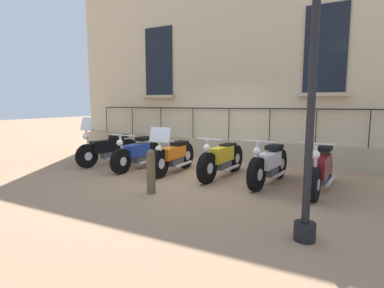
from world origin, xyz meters
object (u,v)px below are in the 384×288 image
(motorcycle_maroon, at_px, (321,171))
(bollard, at_px, (151,171))
(motorcycle_blue, at_px, (138,154))
(motorcycle_white, at_px, (269,165))
(motorcycle_black, at_px, (109,149))
(motorcycle_orange, at_px, (173,156))
(motorcycle_yellow, at_px, (222,159))

(motorcycle_maroon, height_order, bollard, motorcycle_maroon)
(motorcycle_blue, height_order, motorcycle_white, motorcycle_white)
(motorcycle_maroon, bearing_deg, motorcycle_white, -94.08)
(motorcycle_black, height_order, bollard, motorcycle_black)
(motorcycle_black, relative_size, motorcycle_blue, 1.06)
(motorcycle_orange, relative_size, motorcycle_white, 0.97)
(motorcycle_blue, height_order, motorcycle_yellow, motorcycle_yellow)
(motorcycle_blue, distance_m, motorcycle_maroon, 4.64)
(motorcycle_white, bearing_deg, motorcycle_orange, -88.96)
(motorcycle_blue, height_order, motorcycle_maroon, motorcycle_maroon)
(motorcycle_yellow, bearing_deg, motorcycle_blue, -85.23)
(motorcycle_blue, bearing_deg, motorcycle_black, -96.18)
(motorcycle_blue, xyz_separation_m, bollard, (1.73, 1.67, 0.04))
(motorcycle_maroon, bearing_deg, motorcycle_blue, -90.05)
(motorcycle_orange, distance_m, motorcycle_white, 2.45)
(motorcycle_blue, relative_size, motorcycle_white, 1.00)
(motorcycle_maroon, bearing_deg, bollard, -59.81)
(motorcycle_white, height_order, bollard, motorcycle_white)
(motorcycle_blue, relative_size, motorcycle_yellow, 0.94)
(motorcycle_black, bearing_deg, motorcycle_blue, 83.82)
(motorcycle_black, xyz_separation_m, motorcycle_blue, (0.13, 1.17, -0.04))
(motorcycle_blue, bearing_deg, motorcycle_yellow, 94.77)
(motorcycle_black, xyz_separation_m, motorcycle_yellow, (-0.07, 3.57, -0.02))
(motorcycle_black, distance_m, motorcycle_blue, 1.18)
(bollard, bearing_deg, motorcycle_white, 133.62)
(motorcycle_yellow, distance_m, bollard, 2.06)
(motorcycle_black, xyz_separation_m, bollard, (1.86, 2.84, -0.01))
(motorcycle_yellow, xyz_separation_m, motorcycle_white, (0.13, 1.17, -0.00))
(motorcycle_maroon, bearing_deg, motorcycle_orange, -90.53)
(motorcycle_blue, height_order, motorcycle_orange, motorcycle_orange)
(motorcycle_black, relative_size, motorcycle_yellow, 1.00)
(motorcycle_orange, relative_size, bollard, 2.27)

